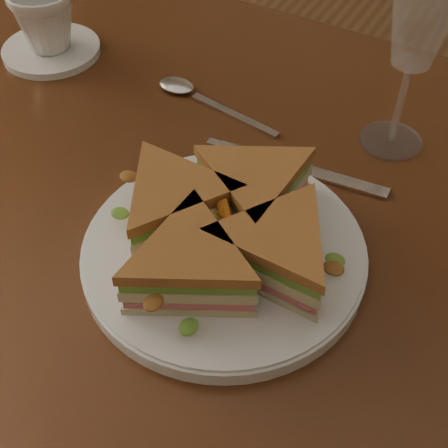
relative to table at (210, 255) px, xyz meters
The scene contains 9 objects.
table is the anchor object (origin of this frame).
plate 0.14m from the table, 49.21° to the right, with size 0.28×0.28×0.02m, color white.
sandwich_wedges 0.17m from the table, 49.21° to the right, with size 0.26×0.26×0.06m.
crisps_mound 0.17m from the table, 49.21° to the right, with size 0.09×0.09×0.05m, color orange, non-canonical shape.
spoon 0.21m from the table, 127.56° to the left, with size 0.18×0.05×0.01m.
knife 0.14m from the table, 57.10° to the left, with size 0.22×0.04×0.00m.
wine_glass 0.35m from the table, 52.64° to the left, with size 0.08×0.08×0.22m.
saucer 0.38m from the table, 157.55° to the left, with size 0.13×0.13×0.01m, color white.
coffee_cup 0.39m from the table, 157.55° to the left, with size 0.09×0.09×0.08m, color white.
Camera 1 is at (0.25, -0.41, 1.22)m, focal length 50.00 mm.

